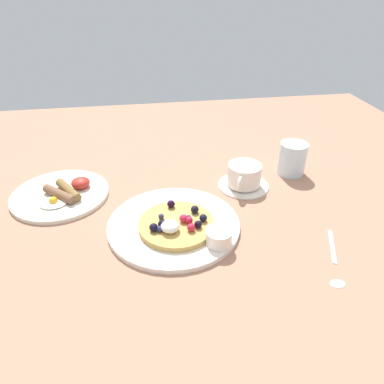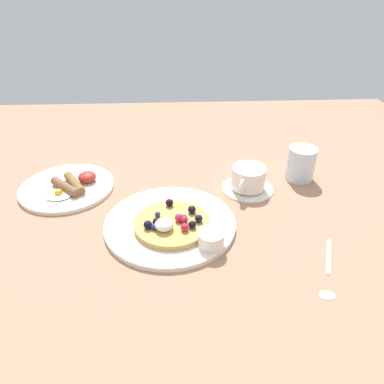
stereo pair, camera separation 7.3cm
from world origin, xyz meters
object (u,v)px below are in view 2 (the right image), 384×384
Objects in this scene: teaspoon at (328,278)px; water_glass at (301,164)px; coffee_cup at (248,177)px; syrup_ramekin at (211,238)px; pancake_plate at (170,224)px; breakfast_plate at (67,187)px; coffee_saucer at (247,188)px.

teaspoon is 1.78× the size of water_glass.
water_glass reaches higher than coffee_cup.
teaspoon is 36.65cm from water_glass.
pancake_plate is at bearing 135.23° from syrup_ramekin.
teaspoon is (20.44, -9.13, -2.48)cm from syrup_ramekin.
breakfast_plate is 1.50× the size of teaspoon.
coffee_saucer is (11.54, 22.05, -2.35)cm from syrup_ramekin.
pancake_plate is at bearing -144.40° from coffee_saucer.
teaspoon is at bearing -74.08° from coffee_saucer.
coffee_saucer is 1.20× the size of coffee_cup.
coffee_cup is at bearing 62.37° from syrup_ramekin.
coffee_cup is (-0.07, -0.13, 3.19)cm from coffee_saucer.
pancake_plate reaches higher than teaspoon.
breakfast_plate is 1.81× the size of coffee_saucer.
coffee_cup is 15.53cm from water_glass.
coffee_cup reaches higher than syrup_ramekin.
coffee_cup is at bearing 106.10° from teaspoon.
syrup_ramekin reaches higher than teaspoon.
water_glass reaches higher than pancake_plate.
water_glass is (60.41, 2.28, 3.87)cm from breakfast_plate.
breakfast_plate is (-26.14, 16.53, -0.07)cm from pancake_plate.
pancake_plate is 24.13cm from coffee_saucer.
syrup_ramekin is at bearing -117.63° from coffee_saucer.
teaspoon is (54.65, -33.67, -0.27)cm from breakfast_plate.
coffee_cup is at bearing -161.60° from water_glass.
water_glass is (26.19, 26.82, 1.65)cm from syrup_ramekin.
water_glass is at bearing 45.68° from syrup_ramekin.
coffee_cup reaches higher than pancake_plate.
breakfast_plate is (-34.21, 24.54, -2.22)cm from syrup_ramekin.
teaspoon is (8.89, -31.19, -0.13)cm from coffee_saucer.
coffee_saucer is (45.76, -2.49, -0.13)cm from breakfast_plate.
breakfast_plate is at bearing 147.69° from pancake_plate.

